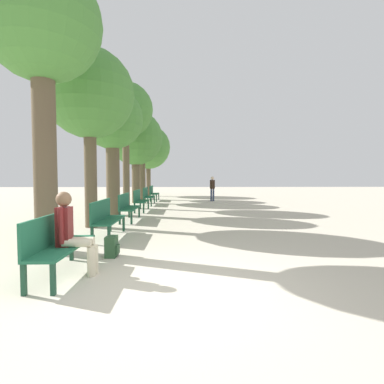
% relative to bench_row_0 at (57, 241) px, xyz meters
% --- Properties ---
extents(ground_plane, '(80.00, 80.00, 0.00)m').
position_rel_bench_row_0_xyz_m(ground_plane, '(1.78, -0.78, -0.55)').
color(ground_plane, beige).
extents(bench_row_0, '(0.47, 1.74, 0.95)m').
position_rel_bench_row_0_xyz_m(bench_row_0, '(0.00, 0.00, 0.00)').
color(bench_row_0, '#1E6042').
rests_on(bench_row_0, ground_plane).
extents(bench_row_1, '(0.47, 1.74, 0.95)m').
position_rel_bench_row_0_xyz_m(bench_row_1, '(0.00, 2.91, 0.00)').
color(bench_row_1, '#1E6042').
rests_on(bench_row_1, ground_plane).
extents(bench_row_2, '(0.47, 1.74, 0.95)m').
position_rel_bench_row_0_xyz_m(bench_row_2, '(0.00, 5.81, 0.00)').
color(bench_row_2, '#1E6042').
rests_on(bench_row_2, ground_plane).
extents(bench_row_3, '(0.47, 1.74, 0.95)m').
position_rel_bench_row_0_xyz_m(bench_row_3, '(0.00, 8.72, 0.00)').
color(bench_row_3, '#1E6042').
rests_on(bench_row_3, ground_plane).
extents(bench_row_4, '(0.47, 1.74, 0.95)m').
position_rel_bench_row_0_xyz_m(bench_row_4, '(0.00, 11.63, 0.00)').
color(bench_row_4, '#1E6042').
rests_on(bench_row_4, ground_plane).
extents(bench_row_5, '(0.47, 1.74, 0.95)m').
position_rel_bench_row_0_xyz_m(bench_row_5, '(0.00, 14.53, 0.00)').
color(bench_row_5, '#1E6042').
rests_on(bench_row_5, ground_plane).
extents(tree_row_0, '(2.38, 2.38, 5.86)m').
position_rel_bench_row_0_xyz_m(tree_row_0, '(-0.85, 1.52, 3.97)').
color(tree_row_0, brown).
rests_on(tree_row_0, ground_plane).
extents(tree_row_1, '(2.69, 2.69, 5.41)m').
position_rel_bench_row_0_xyz_m(tree_row_1, '(-0.85, 4.50, 3.46)').
color(tree_row_1, brown).
rests_on(tree_row_1, ground_plane).
extents(tree_row_2, '(2.44, 2.44, 5.08)m').
position_rel_bench_row_0_xyz_m(tree_row_2, '(-0.85, 7.35, 3.18)').
color(tree_row_2, brown).
rests_on(tree_row_2, ground_plane).
extents(tree_row_3, '(2.67, 2.67, 6.15)m').
position_rel_bench_row_0_xyz_m(tree_row_3, '(-0.85, 10.09, 4.20)').
color(tree_row_3, brown).
rests_on(tree_row_3, ground_plane).
extents(tree_row_4, '(3.18, 3.18, 5.41)m').
position_rel_bench_row_0_xyz_m(tree_row_4, '(-0.85, 12.99, 3.22)').
color(tree_row_4, brown).
rests_on(tree_row_4, ground_plane).
extents(tree_row_5, '(2.78, 2.78, 5.51)m').
position_rel_bench_row_0_xyz_m(tree_row_5, '(-0.85, 15.67, 3.50)').
color(tree_row_5, brown).
rests_on(tree_row_5, ground_plane).
extents(tree_row_6, '(3.47, 3.47, 5.61)m').
position_rel_bench_row_0_xyz_m(tree_row_6, '(-0.85, 19.18, 3.31)').
color(tree_row_6, brown).
rests_on(tree_row_6, ground_plane).
extents(person_seated, '(0.62, 0.35, 1.32)m').
position_rel_bench_row_0_xyz_m(person_seated, '(0.24, -0.01, 0.15)').
color(person_seated, beige).
rests_on(person_seated, ground_plane).
extents(backpack, '(0.24, 0.31, 0.40)m').
position_rel_bench_row_0_xyz_m(backpack, '(0.60, 1.06, -0.35)').
color(backpack, '#284C2D').
rests_on(backpack, ground_plane).
extents(pedestrian_near, '(0.31, 0.27, 1.55)m').
position_rel_bench_row_0_xyz_m(pedestrian_near, '(3.77, 14.02, 0.34)').
color(pedestrian_near, '#384260').
rests_on(pedestrian_near, ground_plane).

